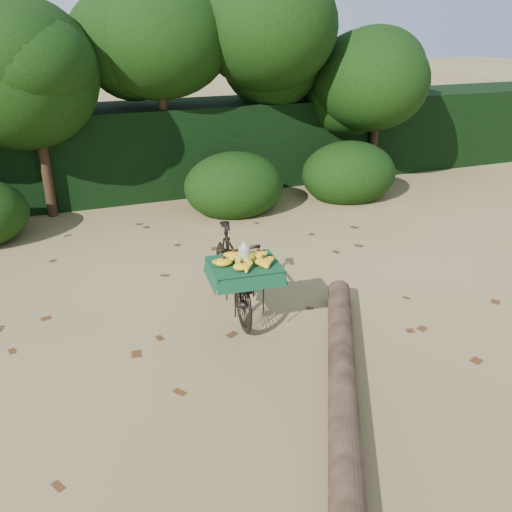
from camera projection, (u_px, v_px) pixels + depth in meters
name	position (u px, v px, depth m)	size (l,w,h in m)	color
ground	(235.00, 337.00, 6.35)	(80.00, 80.00, 0.00)	tan
vendor_bicycle	(233.00, 271.00, 6.72)	(0.83, 1.87, 1.09)	black
fallen_log	(343.00, 381.00, 5.34)	(0.29, 0.29, 3.97)	brown
hedge_backdrop	(135.00, 150.00, 11.37)	(26.00, 1.80, 1.80)	black
tree_row	(102.00, 103.00, 10.03)	(14.50, 2.00, 4.00)	black
bush_clumps	(183.00, 194.00, 10.01)	(8.80, 1.70, 0.90)	black
leaf_litter	(218.00, 311.00, 6.90)	(7.00, 7.30, 0.01)	#4E2C15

